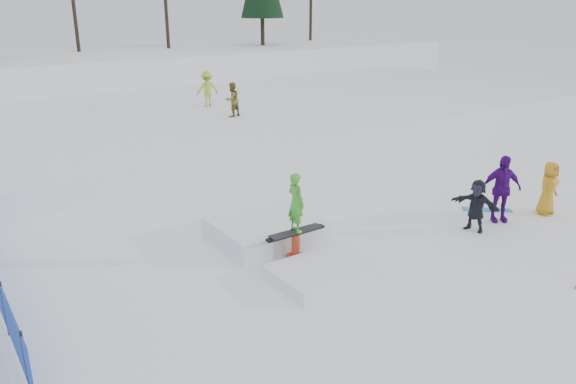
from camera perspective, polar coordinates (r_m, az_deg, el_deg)
ground at (r=13.26m, az=3.13°, el=-7.26°), size 120.00×120.00×0.00m
snow_berm at (r=40.31m, az=-24.24°, el=10.89°), size 60.00×14.00×2.40m
snow_midrise at (r=26.96m, az=-18.12°, el=6.50°), size 50.00×18.00×0.80m
walker_olive at (r=25.47m, az=-5.70°, el=9.32°), size 0.87×0.76×1.52m
walker_ygreen at (r=28.12m, az=-8.21°, el=10.34°), size 1.19×0.82×1.70m
spectator_purple at (r=16.42m, az=20.83°, el=0.33°), size 1.18×0.98×1.88m
spectator_yellow at (r=17.54m, az=24.94°, el=0.37°), size 0.81×0.57×1.55m
spectator_dark at (r=15.60m, az=18.58°, el=-1.30°), size 0.72×1.37×1.41m
loose_board_teal at (r=17.42m, az=19.56°, el=-1.70°), size 1.25×1.11×0.03m
jib_rail_feature at (r=13.84m, az=-0.59°, el=-4.65°), size 2.60×4.40×2.11m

